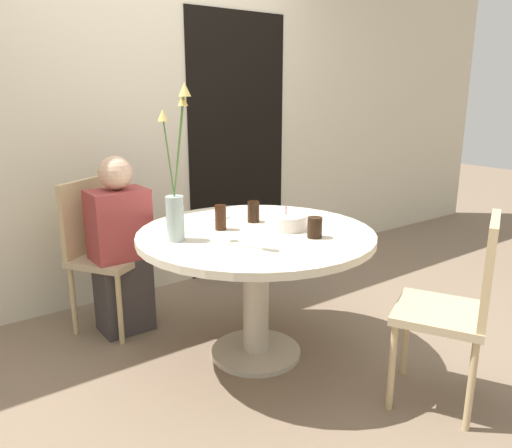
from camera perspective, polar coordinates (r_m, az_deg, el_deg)
ground_plane at (r=2.96m, az=0.00°, el=-14.63°), size 16.00×16.00×0.00m
wall_back at (r=3.69m, az=-12.27°, el=12.15°), size 8.00×0.05×2.60m
doorway_panel at (r=4.05m, az=-2.07°, el=8.80°), size 0.90×0.01×2.05m
dining_table at (r=2.71m, az=0.00°, el=-3.64°), size 1.27×1.27×0.73m
chair_right_flank at (r=3.24m, az=-17.49°, el=-2.34°), size 0.55×0.55×0.94m
chair_near_front at (r=2.48m, az=22.28°, el=-8.10°), size 0.54×0.54×0.94m
birthday_cake at (r=2.72m, az=3.43°, el=0.29°), size 0.23×0.23×0.12m
flower_vase at (r=2.47m, az=-9.18°, el=3.17°), size 0.10×0.25×0.77m
side_plate at (r=2.97m, az=-4.66°, el=0.86°), size 0.16×0.16×0.01m
drink_glass_0 at (r=2.85m, az=-0.29°, el=1.42°), size 0.07×0.07×0.12m
drink_glass_1 at (r=2.56m, az=6.73°, el=-0.40°), size 0.08×0.08×0.11m
drink_glass_2 at (r=2.69m, az=-4.07°, el=0.76°), size 0.06×0.06×0.14m
person_woman at (r=3.15m, az=-15.19°, el=-3.03°), size 0.34×0.24×1.10m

